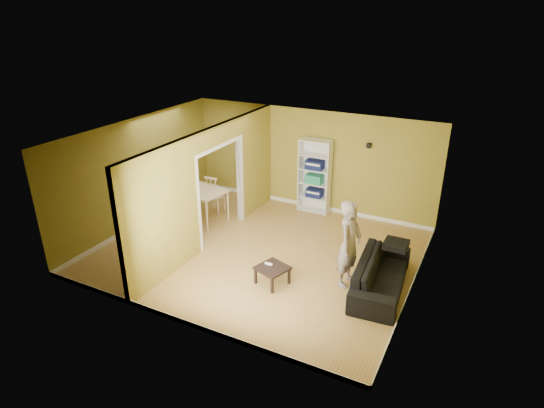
% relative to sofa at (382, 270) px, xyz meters
% --- Properties ---
extents(room_shell, '(6.50, 6.50, 6.50)m').
position_rel_sofa_xyz_m(room_shell, '(-2.70, 0.20, 0.89)').
color(room_shell, tan).
rests_on(room_shell, ground).
extents(partition, '(0.22, 5.50, 2.60)m').
position_rel_sofa_xyz_m(partition, '(-3.90, 0.20, 0.89)').
color(partition, olive).
rests_on(partition, ground).
extents(wall_speaker, '(0.10, 0.10, 0.10)m').
position_rel_sofa_xyz_m(wall_speaker, '(-1.20, 2.89, 1.49)').
color(wall_speaker, black).
rests_on(wall_speaker, room_shell).
extents(sofa, '(2.21, 1.10, 0.82)m').
position_rel_sofa_xyz_m(sofa, '(0.00, 0.00, 0.00)').
color(sofa, '#2F2F35').
rests_on(sofa, ground).
extents(person, '(0.78, 0.64, 2.01)m').
position_rel_sofa_xyz_m(person, '(-0.63, -0.09, 0.60)').
color(person, slate).
rests_on(person, ground).
extents(bookshelf, '(0.80, 0.35, 1.91)m').
position_rel_sofa_xyz_m(bookshelf, '(-2.48, 2.81, 0.55)').
color(bookshelf, white).
rests_on(bookshelf, ground).
extents(paper_box_navy_a, '(0.41, 0.27, 0.21)m').
position_rel_sofa_xyz_m(paper_box_navy_a, '(-2.47, 2.76, 0.10)').
color(paper_box_navy_a, navy).
rests_on(paper_box_navy_a, bookshelf).
extents(paper_box_teal, '(0.43, 0.28, 0.22)m').
position_rel_sofa_xyz_m(paper_box_teal, '(-2.49, 2.76, 0.48)').
color(paper_box_teal, '#146160').
rests_on(paper_box_teal, bookshelf).
extents(paper_box_navy_b, '(0.44, 0.29, 0.22)m').
position_rel_sofa_xyz_m(paper_box_navy_b, '(-2.50, 2.76, 0.86)').
color(paper_box_navy_b, navy).
rests_on(paper_box_navy_b, bookshelf).
extents(coffee_table, '(0.55, 0.55, 0.36)m').
position_rel_sofa_xyz_m(coffee_table, '(-1.90, -0.77, -0.10)').
color(coffee_table, '#30201C').
rests_on(coffee_table, ground).
extents(game_controller, '(0.15, 0.04, 0.03)m').
position_rel_sofa_xyz_m(game_controller, '(-2.00, -0.71, -0.03)').
color(game_controller, white).
rests_on(game_controller, coffee_table).
extents(dining_table, '(1.29, 0.86, 0.81)m').
position_rel_sofa_xyz_m(dining_table, '(-4.81, 1.00, 0.32)').
color(dining_table, tan).
rests_on(dining_table, ground).
extents(chair_left, '(0.51, 0.51, 0.96)m').
position_rel_sofa_xyz_m(chair_left, '(-5.54, 1.07, 0.07)').
color(chair_left, tan).
rests_on(chair_left, ground).
extents(chair_near, '(0.59, 0.59, 1.03)m').
position_rel_sofa_xyz_m(chair_near, '(-4.76, 0.37, 0.11)').
color(chair_near, tan).
rests_on(chair_near, ground).
extents(chair_far, '(0.48, 0.48, 1.03)m').
position_rel_sofa_xyz_m(chair_far, '(-4.70, 1.53, 0.10)').
color(chair_far, tan).
rests_on(chair_far, ground).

